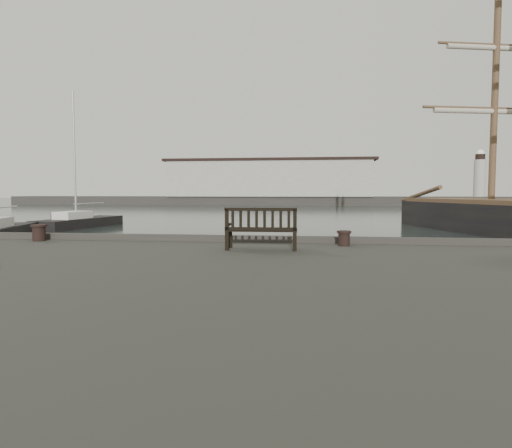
{
  "coord_description": "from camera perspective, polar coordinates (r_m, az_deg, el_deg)",
  "views": [
    {
      "loc": [
        2.9,
        -12.96,
        2.98
      ],
      "look_at": [
        1.24,
        -0.5,
        2.1
      ],
      "focal_mm": 32.0,
      "sensor_mm": 36.0,
      "label": 1
    }
  ],
  "objects": [
    {
      "name": "ground",
      "position": [
        13.61,
        -4.97,
        -8.66
      ],
      "size": [
        400.0,
        400.0,
        0.0
      ],
      "primitive_type": "plane",
      "color": "black",
      "rests_on": "ground"
    },
    {
      "name": "breakwater",
      "position": [
        105.23,
        3.51,
        4.71
      ],
      "size": [
        140.0,
        9.5,
        12.2
      ],
      "color": "#383530",
      "rests_on": "ground"
    },
    {
      "name": "yacht_d",
      "position": [
        41.25,
        -21.15,
        -0.09
      ],
      "size": [
        3.64,
        9.62,
        11.82
      ],
      "rotation": [
        0.0,
        0.0,
        -0.12
      ],
      "color": "black",
      "rests_on": "ground"
    },
    {
      "name": "bollard_left",
      "position": [
        14.73,
        -25.5,
        -0.99
      ],
      "size": [
        0.57,
        0.57,
        0.48
      ],
      "primitive_type": "cylinder",
      "rotation": [
        0.0,
        0.0,
        -0.31
      ],
      "color": "black",
      "rests_on": "quay"
    },
    {
      "name": "yacht_c",
      "position": [
        33.27,
        -29.38,
        -1.23
      ],
      "size": [
        4.52,
        8.86,
        11.76
      ],
      "rotation": [
        0.0,
        0.0,
        0.3
      ],
      "color": "black",
      "rests_on": "ground"
    },
    {
      "name": "bollard_right",
      "position": [
        12.28,
        10.95,
        -1.77
      ],
      "size": [
        0.48,
        0.48,
        0.4
      ],
      "primitive_type": "cylinder",
      "rotation": [
        0.0,
        0.0,
        -0.33
      ],
      "color": "black",
      "rests_on": "quay"
    },
    {
      "name": "bench",
      "position": [
        11.23,
        0.68,
        -1.61
      ],
      "size": [
        1.77,
        0.65,
        1.01
      ],
      "rotation": [
        0.0,
        0.0,
        0.03
      ],
      "color": "black",
      "rests_on": "quay"
    }
  ]
}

